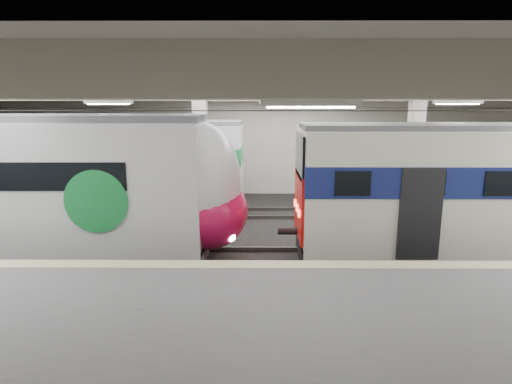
{
  "coord_description": "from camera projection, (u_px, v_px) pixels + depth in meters",
  "views": [
    {
      "loc": [
        -0.83,
        -13.0,
        4.98
      ],
      "look_at": [
        -0.91,
        1.0,
        2.0
      ],
      "focal_mm": 30.0,
      "sensor_mm": 36.0,
      "label": 1
    }
  ],
  "objects": [
    {
      "name": "older_rer",
      "position": [
        507.0,
        191.0,
        13.23
      ],
      "size": [
        13.01,
        2.87,
        4.31
      ],
      "color": "silver",
      "rests_on": "ground"
    },
    {
      "name": "far_train",
      "position": [
        95.0,
        167.0,
        18.72
      ],
      "size": [
        12.92,
        2.68,
        4.17
      ],
      "rotation": [
        0.0,
        0.0,
        -0.0
      ],
      "color": "silver",
      "rests_on": "ground"
    },
    {
      "name": "modern_emu",
      "position": [
        38.0,
        190.0,
        13.32
      ],
      "size": [
        14.29,
        2.95,
        4.59
      ],
      "color": "silver",
      "rests_on": "ground"
    },
    {
      "name": "station_hall",
      "position": [
        290.0,
        168.0,
        11.37
      ],
      "size": [
        36.0,
        24.0,
        5.75
      ],
      "color": "black",
      "rests_on": "ground"
    }
  ]
}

